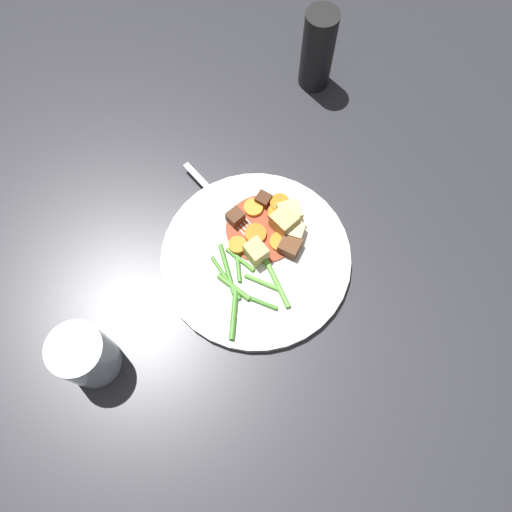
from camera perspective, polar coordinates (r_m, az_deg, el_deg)
The scene contains 28 objects.
ground_plane at distance 0.78m, azimuth 0.00°, elevation -0.38°, with size 3.00×3.00×0.00m, color #2D2D33.
dinner_plate at distance 0.77m, azimuth 0.00°, elevation -0.19°, with size 0.29×0.29×0.01m, color white.
stew_sauce at distance 0.78m, azimuth 0.78°, elevation 3.10°, with size 0.11×0.11×0.00m, color #93381E.
carrot_slice_0 at distance 0.80m, azimuth 2.66°, elevation 5.85°, with size 0.03×0.03×0.01m, color orange.
carrot_slice_1 at distance 0.77m, azimuth 2.69°, elevation 1.57°, with size 0.03×0.03×0.01m, color orange.
carrot_slice_2 at distance 0.78m, azimuth -0.05°, elevation 2.46°, with size 0.03×0.03×0.01m, color orange.
carrot_slice_3 at distance 0.77m, azimuth -2.10°, elevation 1.15°, with size 0.03×0.03×0.01m, color orange.
carrot_slice_4 at distance 0.79m, azimuth -0.29°, elevation 5.41°, with size 0.03×0.03×0.01m, color orange.
carrot_slice_5 at distance 0.79m, azimuth 2.56°, elevation 4.73°, with size 0.03×0.03×0.01m, color orange.
potato_chunk_0 at distance 0.75m, azimuth 0.18°, elevation 0.42°, with size 0.03×0.03×0.03m, color #DBBC6B.
potato_chunk_1 at distance 0.77m, azimuth 4.42°, elevation 2.75°, with size 0.03×0.02×0.02m, color #EAD68C.
potato_chunk_2 at distance 0.78m, azimuth 3.76°, elevation 4.75°, with size 0.03×0.03×0.03m, color #E5CC7A.
potato_chunk_3 at distance 0.77m, azimuth 3.14°, elevation 3.86°, with size 0.03×0.03×0.04m, color #DBBC6B.
meat_chunk_0 at distance 0.76m, azimuth 3.82°, elevation 1.13°, with size 0.03×0.03×0.02m, color brown.
meat_chunk_1 at distance 0.78m, azimuth -2.32°, elevation 4.35°, with size 0.02×0.02×0.02m, color #56331E.
meat_chunk_2 at distance 0.80m, azimuth 0.83°, elevation 6.33°, with size 0.02×0.02×0.02m, color #4C2B19.
green_bean_0 at distance 0.76m, azimuth -3.26°, elevation -1.47°, with size 0.01×0.01×0.08m, color #4C8E33.
green_bean_1 at distance 0.74m, azimuth -2.50°, elevation -6.44°, with size 0.01×0.01×0.08m, color #4C8E33.
green_bean_2 at distance 0.76m, azimuth -2.05°, elevation -0.82°, with size 0.01×0.01×0.06m, color #4C8E33.
green_bean_3 at distance 0.75m, azimuth -3.40°, elevation -2.45°, with size 0.01×0.01×0.08m, color #4C8E33.
green_bean_4 at distance 0.75m, azimuth 2.30°, elevation -2.93°, with size 0.01×0.01×0.08m, color #66AD42.
green_bean_5 at distance 0.75m, azimuth 0.69°, elevation -2.95°, with size 0.01×0.01×0.06m, color #66AD42.
green_bean_6 at distance 0.76m, azimuth -1.78°, elevation -0.40°, with size 0.01×0.01×0.05m, color #599E38.
green_bean_7 at distance 0.74m, azimuth 0.50°, elevation -5.16°, with size 0.01×0.01×0.05m, color #4C8E33.
green_bean_8 at distance 0.75m, azimuth -2.51°, elevation -3.49°, with size 0.01×0.01×0.06m, color #599E38.
fork at distance 0.80m, azimuth -3.77°, elevation 5.92°, with size 0.08×0.17×0.00m.
water_glass at distance 0.73m, azimuth -18.56°, elevation -10.52°, with size 0.07×0.07×0.10m, color silver.
pepper_mill at distance 0.91m, azimuth 6.91°, elevation 21.87°, with size 0.05×0.05×0.15m, color black.
Camera 1 is at (-0.25, -0.13, 0.73)m, focal length 35.80 mm.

